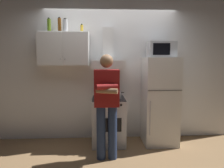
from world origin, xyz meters
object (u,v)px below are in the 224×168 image
microwave (161,50)px  person_standing (107,103)px  refrigerator (160,101)px  bottle_beer_brown (60,25)px  bottle_olive_oil (49,25)px  cooking_pot (116,95)px  stove_oven (109,121)px  bottle_canister_steel (65,26)px  upper_cabinet (64,49)px  range_hood (108,57)px  bottle_spice_jar (82,29)px

microwave → person_standing: (-1.00, -0.62, -0.84)m
refrigerator → bottle_beer_brown: size_ratio=6.08×
bottle_olive_oil → cooking_pot: bearing=-13.1°
stove_oven → bottle_canister_steel: (-0.76, 0.09, 1.73)m
stove_oven → bottle_canister_steel: bearing=173.2°
upper_cabinet → stove_oven: (0.80, -0.13, -1.32)m
stove_oven → person_standing: size_ratio=0.53×
bottle_beer_brown → bottle_olive_oil: bearing=171.8°
range_hood → bottle_olive_oil: size_ratio=2.95×
cooking_pot → bottle_olive_oil: bearing=166.9°
upper_cabinet → bottle_beer_brown: size_ratio=3.42×
microwave → bottle_beer_brown: size_ratio=1.82×
refrigerator → cooking_pot: (-0.82, -0.12, 0.14)m
microwave → bottle_canister_steel: bottle_canister_steel is taller
bottle_beer_brown → bottle_canister_steel: 0.12m
bottle_olive_oil → bottle_spice_jar: size_ratio=1.68×
bottle_beer_brown → refrigerator: bearing=-4.1°
upper_cabinet → bottle_olive_oil: bearing=172.8°
upper_cabinet → cooking_pot: upper_cabinet is taller
bottle_olive_oil → bottle_spice_jar: 0.59m
range_hood → bottle_spice_jar: bottle_spice_jar is taller
range_hood → bottle_canister_steel: bearing=-177.3°
range_hood → microwave: (0.95, -0.11, 0.14)m
range_hood → refrigerator: size_ratio=0.47×
range_hood → bottle_olive_oil: bottle_olive_oil is taller
range_hood → bottle_spice_jar: (-0.48, 0.03, 0.52)m
cooking_pot → bottle_canister_steel: 1.53m
refrigerator → cooking_pot: size_ratio=5.75×
microwave → person_standing: microwave is taller
bottle_spice_jar → microwave: bearing=-5.6°
bottle_olive_oil → person_standing: bearing=-37.0°
microwave → bottle_spice_jar: (-1.43, 0.14, 0.38)m
cooking_pot → bottle_canister_steel: (-0.89, 0.21, 1.22)m
refrigerator → bottle_spice_jar: 1.95m
upper_cabinet → stove_oven: upper_cabinet is taller
range_hood → refrigerator: 1.25m
person_standing → bottle_beer_brown: size_ratio=6.23×
stove_oven → bottle_beer_brown: bearing=171.4°
upper_cabinet → person_standing: bearing=-44.3°
person_standing → cooking_pot: (0.18, 0.49, 0.04)m
bottle_spice_jar → bottle_olive_oil: bearing=179.9°
refrigerator → bottle_canister_steel: size_ratio=6.83×
upper_cabinet → microwave: size_ratio=1.88×
bottle_beer_brown → stove_oven: bearing=-8.6°
bottle_beer_brown → person_standing: bearing=-41.9°
range_hood → microwave: range_hood is taller
person_standing → bottle_olive_oil: (-1.01, 0.76, 1.27)m
cooking_pot → refrigerator: bearing=8.3°
upper_cabinet → person_standing: upper_cabinet is taller
stove_oven → bottle_canister_steel: size_ratio=3.73×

